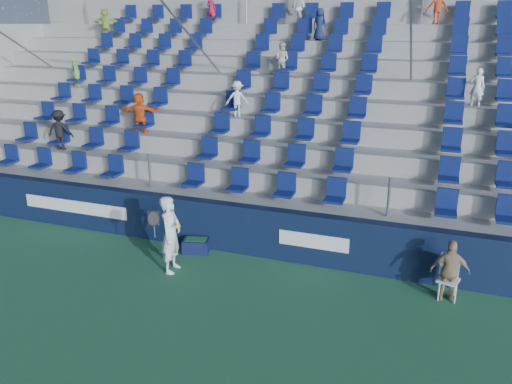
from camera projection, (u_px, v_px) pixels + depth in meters
ground at (194, 324)px, 9.19m from camera, size 70.00×70.00×0.00m
sponsor_wall at (253, 230)px, 11.80m from camera, size 24.00×0.32×1.20m
grandstand at (308, 126)px, 15.84m from camera, size 24.00×8.17×6.63m
tennis_player at (171, 234)px, 10.91m from camera, size 0.69×0.67×1.75m
line_judge_chair at (449, 274)px, 9.98m from camera, size 0.47×0.48×0.88m
line_judge at (450, 271)px, 9.81m from camera, size 0.79×0.43×1.28m
ball_bin at (196, 245)px, 12.00m from camera, size 0.70×0.55×0.35m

